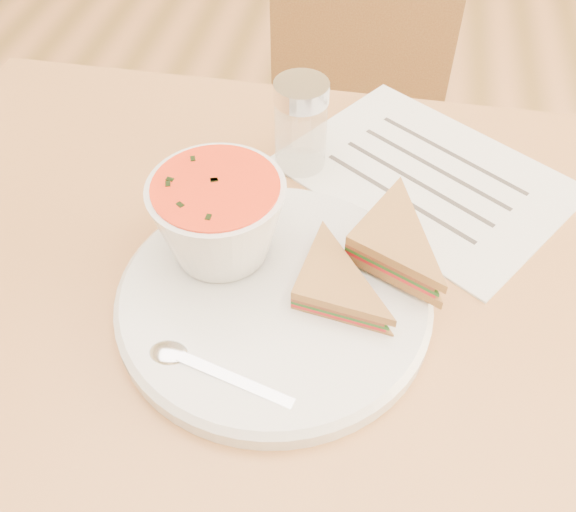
% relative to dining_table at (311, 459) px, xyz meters
% --- Properties ---
extents(dining_table, '(1.00, 0.70, 0.75)m').
position_rel_dining_table_xyz_m(dining_table, '(0.00, 0.00, 0.00)').
color(dining_table, '#9C5A30').
rests_on(dining_table, floor).
extents(chair_far, '(0.38, 0.38, 0.82)m').
position_rel_dining_table_xyz_m(chair_far, '(-0.03, 0.62, 0.04)').
color(chair_far, brown).
rests_on(chair_far, floor).
extents(plate, '(0.38, 0.38, 0.02)m').
position_rel_dining_table_xyz_m(plate, '(-0.04, -0.02, 0.38)').
color(plate, silver).
rests_on(plate, dining_table).
extents(soup_bowl, '(0.15, 0.15, 0.09)m').
position_rel_dining_table_xyz_m(soup_bowl, '(-0.10, 0.02, 0.44)').
color(soup_bowl, silver).
rests_on(soup_bowl, plate).
extents(sandwich_half_a, '(0.11, 0.11, 0.03)m').
position_rel_dining_table_xyz_m(sandwich_half_a, '(-0.02, -0.04, 0.41)').
color(sandwich_half_a, '#A4703A').
rests_on(sandwich_half_a, plate).
extents(sandwich_half_b, '(0.14, 0.14, 0.03)m').
position_rel_dining_table_xyz_m(sandwich_half_b, '(0.02, 0.02, 0.42)').
color(sandwich_half_b, '#A4703A').
rests_on(sandwich_half_b, plate).
extents(spoon, '(0.18, 0.08, 0.01)m').
position_rel_dining_table_xyz_m(spoon, '(-0.07, -0.12, 0.40)').
color(spoon, silver).
rests_on(spoon, plate).
extents(paper_menu, '(0.38, 0.36, 0.00)m').
position_rel_dining_table_xyz_m(paper_menu, '(0.09, 0.19, 0.38)').
color(paper_menu, silver).
rests_on(paper_menu, dining_table).
extents(condiment_shaker, '(0.08, 0.08, 0.11)m').
position_rel_dining_table_xyz_m(condiment_shaker, '(-0.05, 0.19, 0.43)').
color(condiment_shaker, silver).
rests_on(condiment_shaker, dining_table).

